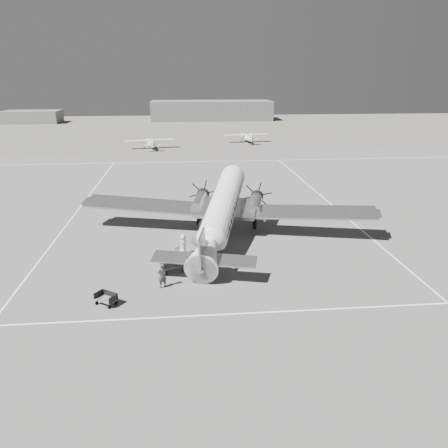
# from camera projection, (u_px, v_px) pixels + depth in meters

# --- Properties ---
(ground) EXTENTS (260.00, 260.00, 0.00)m
(ground) POSITION_uv_depth(u_px,v_px,m) (245.00, 238.00, 41.85)
(ground) COLOR #60605E
(ground) RESTS_ON ground
(taxi_line_near) EXTENTS (60.00, 0.15, 0.01)m
(taxi_line_near) POSITION_uv_depth(u_px,v_px,m) (275.00, 312.00, 28.65)
(taxi_line_near) COLOR white
(taxi_line_near) RESTS_ON ground
(taxi_line_right) EXTENTS (0.15, 80.00, 0.01)m
(taxi_line_right) POSITION_uv_depth(u_px,v_px,m) (366.00, 234.00, 42.93)
(taxi_line_right) COLOR white
(taxi_line_right) RESTS_ON ground
(taxi_line_left) EXTENTS (0.15, 60.00, 0.01)m
(taxi_line_left) POSITION_uv_depth(u_px,v_px,m) (76.00, 212.00, 49.64)
(taxi_line_left) COLOR white
(taxi_line_left) RESTS_ON ground
(taxi_line_horizon) EXTENTS (90.00, 0.15, 0.01)m
(taxi_line_horizon) POSITION_uv_depth(u_px,v_px,m) (214.00, 161.00, 79.56)
(taxi_line_horizon) COLOR white
(taxi_line_horizon) RESTS_ON ground
(grass_infield) EXTENTS (260.00, 90.00, 0.01)m
(grass_infield) POSITION_uv_depth(u_px,v_px,m) (201.00, 128.00, 131.42)
(grass_infield) COLOR #5A584B
(grass_infield) RESTS_ON ground
(hangar_main) EXTENTS (42.00, 14.00, 6.60)m
(hangar_main) POSITION_uv_depth(u_px,v_px,m) (211.00, 110.00, 154.39)
(hangar_main) COLOR #5B5B5B
(hangar_main) RESTS_ON ground
(shed_secondary) EXTENTS (18.00, 10.00, 4.00)m
(shed_secondary) POSITION_uv_depth(u_px,v_px,m) (32.00, 117.00, 144.64)
(shed_secondary) COLOR #5C5C5C
(shed_secondary) RESTS_ON ground
(dc3_airliner) EXTENTS (33.33, 26.86, 5.57)m
(dc3_airliner) POSITION_uv_depth(u_px,v_px,m) (222.00, 211.00, 40.56)
(dc3_airliner) COLOR #AFAFB1
(dc3_airliner) RESTS_ON ground
(light_plane_left) EXTENTS (11.86, 10.29, 2.17)m
(light_plane_left) POSITION_uv_depth(u_px,v_px,m) (150.00, 144.00, 92.96)
(light_plane_left) COLOR white
(light_plane_left) RESTS_ON ground
(light_plane_right) EXTENTS (11.40, 9.66, 2.18)m
(light_plane_right) POSITION_uv_depth(u_px,v_px,m) (246.00, 138.00, 101.60)
(light_plane_right) COLOR white
(light_plane_right) RESTS_ON ground
(baggage_cart_near) EXTENTS (2.21, 1.90, 1.05)m
(baggage_cart_near) POSITION_uv_depth(u_px,v_px,m) (172.00, 265.00, 34.45)
(baggage_cart_near) COLOR #5C5C5C
(baggage_cart_near) RESTS_ON ground
(baggage_cart_far) EXTENTS (1.81, 1.70, 0.84)m
(baggage_cart_far) POSITION_uv_depth(u_px,v_px,m) (106.00, 299.00, 29.45)
(baggage_cart_far) COLOR #5C5C5C
(baggage_cart_far) RESTS_ON ground
(ground_crew) EXTENTS (0.83, 0.74, 1.91)m
(ground_crew) POSITION_uv_depth(u_px,v_px,m) (162.00, 275.00, 31.69)
(ground_crew) COLOR #333333
(ground_crew) RESTS_ON ground
(ramp_agent) EXTENTS (0.71, 0.86, 1.59)m
(ramp_agent) POSITION_uv_depth(u_px,v_px,m) (178.00, 254.00, 35.96)
(ramp_agent) COLOR silver
(ramp_agent) RESTS_ON ground
(passenger) EXTENTS (0.89, 1.05, 1.82)m
(passenger) POSITION_uv_depth(u_px,v_px,m) (183.00, 244.00, 37.68)
(passenger) COLOR silver
(passenger) RESTS_ON ground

